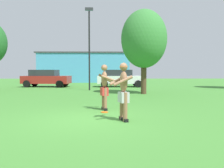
{
  "coord_description": "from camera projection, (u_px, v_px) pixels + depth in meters",
  "views": [
    {
      "loc": [
        0.56,
        -7.55,
        1.48
      ],
      "look_at": [
        0.75,
        2.08,
        0.97
      ],
      "focal_mm": 39.91,
      "sensor_mm": 36.0,
      "label": 1
    }
  ],
  "objects": [
    {
      "name": "outbuilding_behind_lot",
      "position": [
        85.0,
        67.0,
        33.41
      ],
      "size": [
        12.06,
        5.32,
        3.87
      ],
      "color": "#4C9ED1",
      "rests_on": "ground_plane"
    },
    {
      "name": "ground_plane",
      "position": [
        89.0,
        119.0,
        7.61
      ],
      "size": [
        80.0,
        80.0,
        0.0
      ],
      "primitive_type": "plane",
      "color": "#428433"
    },
    {
      "name": "tree_left_field",
      "position": [
        144.0,
        39.0,
        15.85
      ],
      "size": [
        2.91,
        2.91,
        5.39
      ],
      "color": "#4C3823",
      "rests_on": "ground_plane"
    },
    {
      "name": "car_white_mid_lot",
      "position": [
        120.0,
        78.0,
        23.05
      ],
      "size": [
        4.3,
        2.03,
        1.58
      ],
      "color": "white",
      "rests_on": "ground_plane"
    },
    {
      "name": "car_red_near_post",
      "position": [
        46.0,
        78.0,
        22.99
      ],
      "size": [
        4.47,
        2.4,
        1.58
      ],
      "color": "maroon",
      "rests_on": "ground_plane"
    },
    {
      "name": "player_near",
      "position": [
        105.0,
        86.0,
        9.38
      ],
      "size": [
        0.69,
        0.68,
        1.72
      ],
      "color": "black",
      "rests_on": "ground_plane"
    },
    {
      "name": "frisbee",
      "position": [
        105.0,
        112.0,
        8.85
      ],
      "size": [
        0.27,
        0.27,
        0.03
      ],
      "primitive_type": "cylinder",
      "color": "orange",
      "rests_on": "ground_plane"
    },
    {
      "name": "lamp_post",
      "position": [
        89.0,
        41.0,
        18.79
      ],
      "size": [
        0.6,
        0.24,
        6.22
      ],
      "color": "black",
      "rests_on": "ground_plane"
    },
    {
      "name": "player_in_gray",
      "position": [
        123.0,
        89.0,
        7.34
      ],
      "size": [
        0.69,
        0.75,
        1.73
      ],
      "color": "black",
      "rests_on": "ground_plane"
    }
  ]
}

